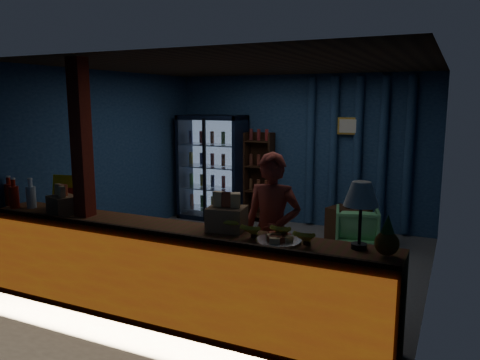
{
  "coord_description": "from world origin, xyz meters",
  "views": [
    {
      "loc": [
        2.51,
        -5.58,
        2.17
      ],
      "look_at": [
        -0.03,
        -0.2,
        1.15
      ],
      "focal_mm": 35.0,
      "sensor_mm": 36.0,
      "label": 1
    }
  ],
  "objects_px": {
    "pastry_tray": "(278,240)",
    "table_lamp": "(361,197)",
    "green_chair": "(357,227)",
    "shopkeeper": "(272,233)"
  },
  "relations": [
    {
      "from": "pastry_tray",
      "to": "table_lamp",
      "type": "distance_m",
      "value": 0.8
    },
    {
      "from": "green_chair",
      "to": "pastry_tray",
      "type": "height_order",
      "value": "pastry_tray"
    },
    {
      "from": "green_chair",
      "to": "pastry_tray",
      "type": "distance_m",
      "value": 3.3
    },
    {
      "from": "shopkeeper",
      "to": "green_chair",
      "type": "height_order",
      "value": "shopkeeper"
    },
    {
      "from": "pastry_tray",
      "to": "table_lamp",
      "type": "relative_size",
      "value": 0.72
    },
    {
      "from": "pastry_tray",
      "to": "green_chair",
      "type": "bearing_deg",
      "value": 89.04
    },
    {
      "from": "shopkeeper",
      "to": "table_lamp",
      "type": "relative_size",
      "value": 2.92
    },
    {
      "from": "green_chair",
      "to": "table_lamp",
      "type": "height_order",
      "value": "table_lamp"
    },
    {
      "from": "green_chair",
      "to": "pastry_tray",
      "type": "xyz_separation_m",
      "value": [
        -0.05,
        -3.23,
        0.68
      ]
    },
    {
      "from": "shopkeeper",
      "to": "pastry_tray",
      "type": "bearing_deg",
      "value": -69.41
    }
  ]
}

